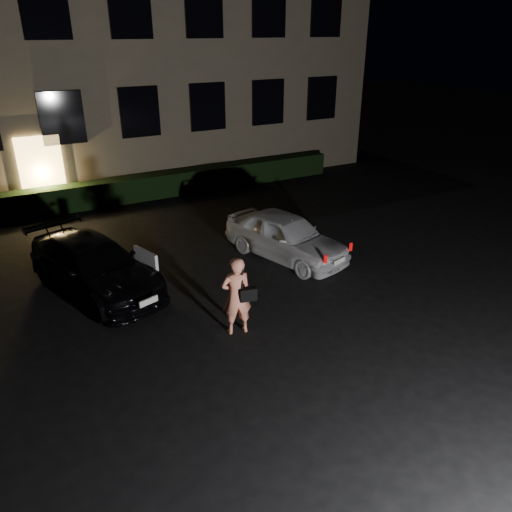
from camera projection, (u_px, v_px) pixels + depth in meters
ground at (315, 340)px, 10.00m from camera, size 80.00×80.00×0.00m
building at (102, 19)px, 19.43m from camera, size 20.00×8.11×12.00m
hedge at (150, 186)px, 18.18m from camera, size 15.00×0.70×0.85m
sedan at (95, 266)px, 11.70m from camera, size 2.86×4.53×1.22m
hatch at (286, 236)px, 13.36m from camera, size 2.42×3.91×1.24m
man at (237, 296)px, 9.93m from camera, size 0.71×0.52×1.68m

